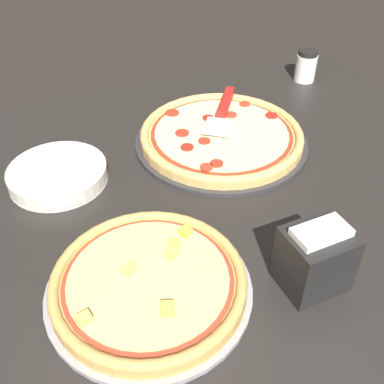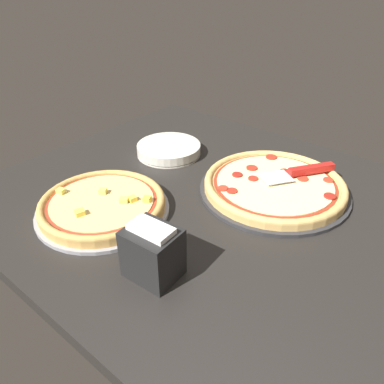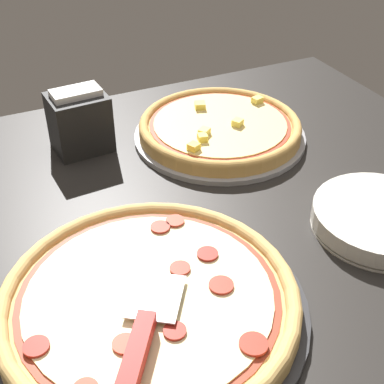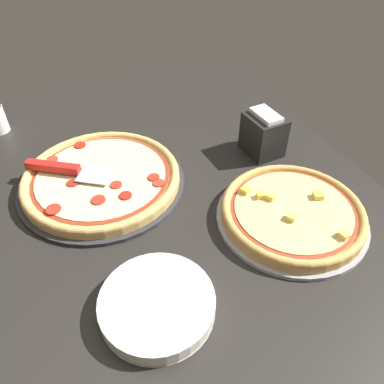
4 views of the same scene
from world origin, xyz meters
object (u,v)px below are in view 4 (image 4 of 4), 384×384
object	(u,v)px
serving_spatula	(60,168)
napkin_holder	(263,134)
plate_stack	(157,305)
pizza_front	(101,177)
pizza_back	(293,211)

from	to	relation	value
serving_spatula	napkin_holder	xyz separation A→B (cm)	(8.14, 53.69, 1.14)
plate_stack	napkin_holder	distance (cm)	56.71
pizza_front	plate_stack	size ratio (longest dim) A/B	1.85
plate_stack	napkin_holder	xyz separation A→B (cm)	(-35.81, 43.78, 4.14)
pizza_front	napkin_holder	distance (cm)	45.07
plate_stack	pizza_front	bearing A→B (deg)	-178.50
pizza_front	napkin_holder	bearing A→B (deg)	85.67
serving_spatula	pizza_front	bearing A→B (deg)	61.88
pizza_front	serving_spatula	size ratio (longest dim) A/B	1.89
pizza_back	plate_stack	distance (cm)	37.27
pizza_front	plate_stack	bearing A→B (deg)	1.50
pizza_back	serving_spatula	world-z (taller)	serving_spatula
serving_spatula	plate_stack	distance (cm)	45.15
serving_spatula	napkin_holder	size ratio (longest dim) A/B	1.68
serving_spatula	pizza_back	bearing A→B (deg)	53.29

